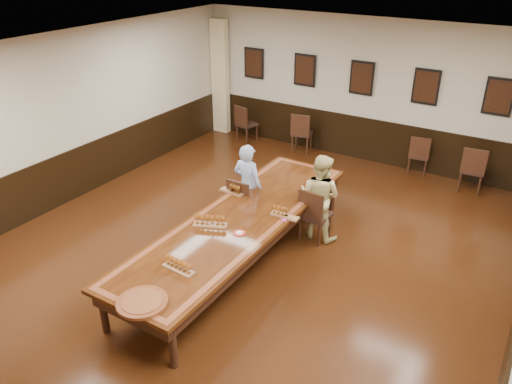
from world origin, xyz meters
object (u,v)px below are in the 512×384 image
Objects in this scene: chair_man at (245,202)px; person_woman at (320,197)px; spare_chair_c at (419,154)px; conference_table at (239,226)px; chair_woman at (316,214)px; spare_chair_a at (247,123)px; carved_platter at (142,302)px; person_man at (248,185)px; spare_chair_b at (302,132)px; spare_chair_d at (473,168)px.

person_woman is at bearing -162.10° from chair_man.
conference_table is at bearing 63.25° from spare_chair_c.
chair_woman is at bearing -166.41° from chair_man.
spare_chair_a is 1.29× the size of carved_platter.
spare_chair_c reaches higher than carved_platter.
person_man is at bearing -90.00° from chair_man.
spare_chair_d is at bearing 165.81° from spare_chair_b.
chair_woman reaches higher than chair_man.
chair_man reaches higher than spare_chair_c.
spare_chair_a is at bearing -5.57° from spare_chair_c.
chair_man is at bearing 20.15° from person_woman.
chair_woman is (1.26, 0.28, 0.01)m from chair_man.
conference_table is (0.51, -0.93, 0.13)m from chair_man.
person_man is (-1.25, -0.18, 0.28)m from chair_woman.
person_man is (2.27, -3.52, 0.30)m from spare_chair_a.
spare_chair_b reaches higher than chair_man.
carved_platter is (-0.62, -3.61, 0.02)m from person_woman.
spare_chair_b reaches higher than carved_platter.
spare_chair_d is 7.30m from carved_platter.
person_man is 0.31× the size of conference_table.
person_man reaches higher than chair_woman.
chair_woman is 1.43m from conference_table.
conference_table is at bearing 117.01° from person_man.
spare_chair_a is (-3.52, 3.34, -0.02)m from chair_woman.
spare_chair_a is at bearing -56.87° from chair_man.
spare_chair_a is 0.62× the size of person_woman.
chair_man is 0.99× the size of chair_woman.
conference_table is at bearing 135.53° from spare_chair_a.
person_man is at bearing 42.36° from spare_chair_d.
chair_man is 3.82m from spare_chair_b.
spare_chair_a is at bearing -40.15° from chair_woman.
spare_chair_c is 4.32m from person_man.
person_man is at bearing 11.36° from chair_woman.
person_woman is at bearing 108.68° from spare_chair_b.
person_man is at bearing 115.95° from conference_table.
chair_man is 1.31× the size of carved_platter.
chair_man is 1.07× the size of spare_chair_c.
chair_woman is at bearing 58.21° from conference_table.
spare_chair_c is 3.63m from person_woman.
spare_chair_d is 3.76m from person_woman.
spare_chair_d is at bearing 69.78° from carved_platter.
chair_woman is 4.85m from spare_chair_a.
chair_man is at bearing 136.25° from spare_chair_a.
spare_chair_a is 0.19× the size of conference_table.
spare_chair_c is at bearing -20.22° from spare_chair_d.
spare_chair_a reaches higher than carved_platter.
conference_table is at bearing 93.29° from carved_platter.
spare_chair_b is (1.50, 0.12, 0.02)m from spare_chair_a.
chair_woman is at bearing 107.85° from spare_chair_b.
person_woman is (-1.90, -3.24, 0.27)m from spare_chair_d.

